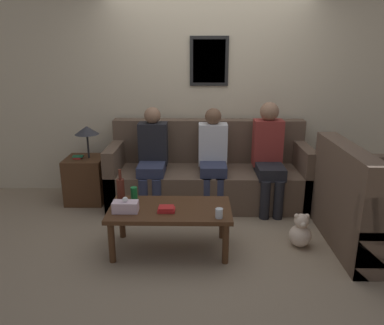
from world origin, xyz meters
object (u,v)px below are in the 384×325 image
(drinking_glass, at_px, (219,213))
(person_right, at_px, (269,152))
(coffee_table, at_px, (170,213))
(teddy_bear, at_px, (300,232))
(person_middle, at_px, (213,155))
(person_left, at_px, (152,155))
(couch_main, at_px, (209,175))
(couch_side, at_px, (369,212))
(wine_bottle, at_px, (121,190))

(drinking_glass, xyz_separation_m, person_right, (0.64, 1.24, 0.21))
(coffee_table, distance_m, teddy_bear, 1.28)
(person_middle, bearing_deg, person_left, -179.03)
(person_left, height_order, person_right, person_right)
(couch_main, xyz_separation_m, teddy_bear, (0.86, -1.12, -0.19))
(drinking_glass, bearing_deg, teddy_bear, 19.52)
(drinking_glass, relative_size, person_right, 0.07)
(couch_main, bearing_deg, coffee_table, -108.05)
(couch_main, relative_size, person_right, 1.91)
(couch_side, xyz_separation_m, person_right, (-0.82, 0.90, 0.34))
(person_left, distance_m, teddy_bear, 1.89)
(person_middle, bearing_deg, couch_main, 107.33)
(couch_main, relative_size, teddy_bear, 7.10)
(person_middle, height_order, teddy_bear, person_middle)
(couch_main, xyz_separation_m, couch_side, (1.52, -1.07, 0.00))
(couch_main, relative_size, couch_side, 1.88)
(drinking_glass, distance_m, person_left, 1.46)
(person_right, bearing_deg, person_middle, 177.44)
(person_right, bearing_deg, coffee_table, -136.48)
(couch_main, bearing_deg, person_right, -13.77)
(wine_bottle, bearing_deg, teddy_bear, -1.66)
(couch_side, distance_m, person_right, 1.27)
(wine_bottle, height_order, teddy_bear, wine_bottle)
(couch_side, height_order, person_right, person_right)
(drinking_glass, height_order, teddy_bear, drinking_glass)
(drinking_glass, bearing_deg, couch_side, 13.02)
(drinking_glass, distance_m, teddy_bear, 0.92)
(wine_bottle, distance_m, person_middle, 1.31)
(coffee_table, distance_m, wine_bottle, 0.53)
(wine_bottle, bearing_deg, person_right, 29.94)
(person_left, bearing_deg, person_middle, 0.97)
(couch_main, height_order, drinking_glass, couch_main)
(person_middle, distance_m, teddy_bear, 1.37)
(coffee_table, xyz_separation_m, drinking_glass, (0.45, -0.21, 0.10))
(couch_side, relative_size, drinking_glass, 14.91)
(couch_main, bearing_deg, wine_bottle, -129.07)
(coffee_table, xyz_separation_m, person_middle, (0.44, 1.06, 0.27))
(drinking_glass, bearing_deg, couch_main, 92.12)
(couch_main, xyz_separation_m, coffee_table, (-0.39, -1.21, 0.03))
(wine_bottle, distance_m, person_left, 0.95)
(couch_side, relative_size, wine_bottle, 3.84)
(wine_bottle, height_order, person_right, person_right)
(coffee_table, bearing_deg, person_right, 43.52)
(person_middle, bearing_deg, wine_bottle, -134.49)
(couch_side, distance_m, person_left, 2.40)
(person_left, bearing_deg, person_right, -0.71)
(couch_main, distance_m, person_left, 0.76)
(coffee_table, height_order, wine_bottle, wine_bottle)
(teddy_bear, bearing_deg, couch_main, 127.51)
(couch_side, distance_m, person_middle, 1.77)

